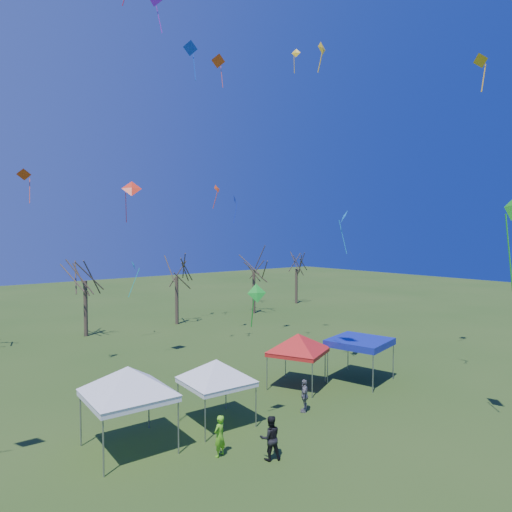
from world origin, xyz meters
The scene contains 24 objects.
ground centered at (0.00, 0.00, 0.00)m, with size 140.00×140.00×0.00m, color #2B4C18.
tree_2 centered at (-2.37, 24.38, 6.29)m, with size 3.71×3.71×8.18m.
tree_3 centered at (6.03, 24.04, 6.08)m, with size 3.59×3.59×7.91m.
tree_4 centered at (15.36, 24.00, 6.06)m, with size 3.58×3.58×7.89m.
tree_5 centered at (23.72, 26.07, 5.73)m, with size 3.39×3.39×7.46m.
tent_white_west centered at (-7.95, 3.06, 3.12)m, with size 4.37×4.37×3.86m.
tent_white_mid centered at (-3.89, 2.89, 2.74)m, with size 3.84×3.84×3.40m.
tent_red centered at (2.45, 4.15, 2.80)m, with size 3.68×3.68×3.47m.
tent_blue centered at (5.96, 2.64, 2.25)m, with size 3.73×3.73×2.45m.
person_dark centered at (-4.12, -1.05, 0.84)m, with size 0.81×0.63×1.68m, color black.
person_green centered at (-5.46, 0.37, 0.79)m, with size 0.58×0.38×1.59m, color #66C820.
person_grey centered at (0.19, 1.40, 0.79)m, with size 0.92×0.38×1.57m, color slate.
kite_13 centered at (-7.29, 22.18, 12.76)m, with size 1.15×0.93×2.52m.
kite_6 centered at (11.02, 24.26, 25.64)m, with size 1.67×1.36×3.30m.
kite_24 centered at (0.26, 11.77, 20.28)m, with size 1.02×0.65×2.53m.
kite_22 centered at (0.38, 20.95, 5.89)m, with size 0.96×1.08×2.96m.
kite_18 centered at (7.73, 9.86, 21.23)m, with size 0.54×0.62×1.70m.
kite_11 centered at (-3.05, 13.47, 11.38)m, with size 1.48×1.28×2.69m.
kite_12 centered at (12.95, 24.11, 12.00)m, with size 0.67×0.95×2.94m.
kite_1 centered at (-2.88, 1.27, 5.96)m, with size 0.89×0.62×1.91m.
kite_9 centered at (7.80, -3.09, 17.00)m, with size 0.47×0.80×1.96m.
kite_17 centered at (6.58, 4.44, 9.53)m, with size 0.96×0.99×2.71m.
kite_19 centered at (5.78, 16.91, 12.13)m, with size 0.82×0.64×1.96m.
kite_25 centered at (3.21, 3.21, 18.39)m, with size 0.74×0.35×1.65m.
Camera 1 is at (-15.20, -13.76, 8.55)m, focal length 32.00 mm.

